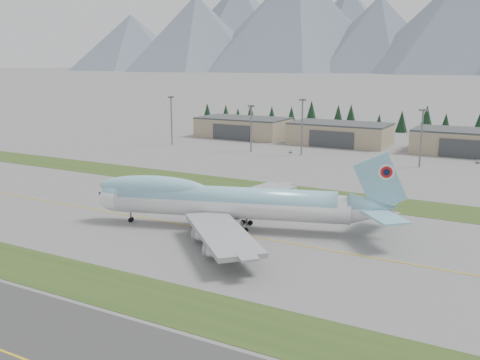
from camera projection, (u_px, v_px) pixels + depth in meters
The scene contains 13 objects.
ground at pixel (202, 228), 131.58m from camera, with size 7000.00×7000.00×0.00m, color slate.
grass_strip_near at pixel (91, 282), 99.08m from camera, with size 400.00×14.00×0.08m, color #2F4A1A.
grass_strip_far at pixel (279, 191), 170.07m from camera, with size 400.00×18.00×0.08m, color #2F4A1A.
taxiway_line_main at pixel (202, 228), 131.58m from camera, with size 400.00×0.40×0.02m, color gold.
boeing_747_freighter at pixel (227, 201), 130.61m from camera, with size 76.59×63.32×20.25m.
hangar_left at pixel (243, 127), 291.64m from camera, with size 48.00×26.60×10.80m.
hangar_center at pixel (340, 134), 265.70m from camera, with size 48.00×26.60×10.80m.
hangar_right at pixel (470, 142), 237.39m from camera, with size 48.00×26.60×10.80m.
floodlight_masts at pixel (368, 123), 215.85m from camera, with size 188.20×8.01×24.60m.
service_vehicle_a at pixel (291, 153), 242.14m from camera, with size 1.53×3.80×1.30m, color silver.
service_vehicle_b at pixel (373, 163), 218.13m from camera, with size 1.30×3.71×1.22m, color #C8DD37.
service_vehicle_c at pixel (478, 163), 217.01m from camera, with size 1.63×4.01×1.16m, color #A4A3A8.
conifer_belt at pixel (418, 121), 306.22m from camera, with size 268.60×15.32×16.62m.
Camera 1 is at (69.08, -105.76, 39.84)m, focal length 40.00 mm.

